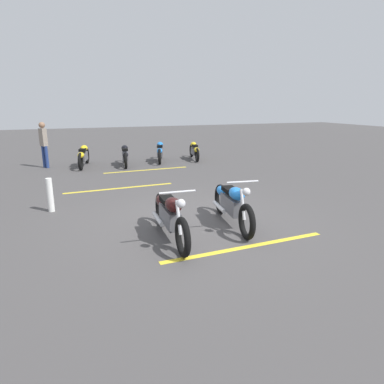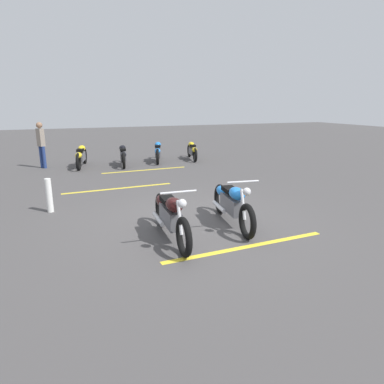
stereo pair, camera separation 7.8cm
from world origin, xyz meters
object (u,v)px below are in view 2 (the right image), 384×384
Objects in this scene: motorcycle_row_left at (158,151)px; bystander_near_row at (41,143)px; motorcycle_row_far_left at (192,150)px; bollard_post at (49,195)px; motorcycle_row_right at (81,156)px; motorcycle_dark_foreground at (170,214)px; motorcycle_bright_foreground at (231,202)px; motorcycle_row_center at (123,155)px.

bystander_near_row is (0.28, 4.52, 0.53)m from motorcycle_row_left.
motorcycle_row_far_left is 8.17m from bollard_post.
motorcycle_row_right is at bearing -11.26° from bollard_post.
motorcycle_dark_foreground is 1.06× the size of motorcycle_row_left.
bollard_post is at bearing -114.62° from motorcycle_bright_foreground.
motorcycle_bright_foreground is at bearing -122.67° from bollard_post.
bystander_near_row reaches higher than motorcycle_dark_foreground.
motorcycle_row_left is (7.97, -0.76, -0.02)m from motorcycle_bright_foreground.
motorcycle_bright_foreground reaches higher than motorcycle_row_right.
bystander_near_row reaches higher than motorcycle_bright_foreground.
motorcycle_row_center is (7.84, -0.61, -0.03)m from motorcycle_dark_foreground.
motorcycle_bright_foreground reaches higher than bollard_post.
bystander_near_row is at bearing 98.48° from motorcycle_row_far_left.
bollard_post is at bearing -178.38° from motorcycle_row_right.
bystander_near_row is at bearing 88.05° from motorcycle_row_right.
motorcycle_row_center is at bearing 121.44° from motorcycle_row_left.
motorcycle_row_far_left is 0.93× the size of motorcycle_row_right.
motorcycle_dark_foreground is at bearing -177.48° from motorcycle_row_left.
bystander_near_row is (8.26, 3.77, 0.51)m from motorcycle_bright_foreground.
motorcycle_row_center is at bearing -26.79° from bollard_post.
motorcycle_row_center is (-0.39, 1.56, -0.01)m from motorcycle_row_left.
motorcycle_row_far_left is 2.53× the size of bollard_post.
motorcycle_row_right reaches higher than bollard_post.
motorcycle_row_right is (-0.09, 3.13, 0.00)m from motorcycle_row_left.
motorcycle_row_left reaches higher than motorcycle_row_center.
motorcycle_row_left is 4.56m from bystander_near_row.
motorcycle_bright_foreground and motorcycle_dark_foreground have the same top height.
motorcycle_dark_foreground is 7.87m from motorcycle_row_center.
bystander_near_row reaches higher than motorcycle_row_left.
motorcycle_row_center is 1.60m from motorcycle_row_right.
motorcycle_row_right is at bearing -155.20° from motorcycle_bright_foreground.
bystander_near_row is at bearing 103.73° from motorcycle_row_left.
motorcycle_row_far_left is 4.71m from motorcycle_row_right.
bollard_post is (-5.72, 5.83, -0.02)m from motorcycle_row_far_left.
motorcycle_row_left is 1.21× the size of bystander_near_row.
motorcycle_row_center is at bearing 130.57° from bystander_near_row.
motorcycle_row_left is 7.14m from bollard_post.
motorcycle_bright_foreground is 1.03× the size of motorcycle_row_right.
motorcycle_bright_foreground is 9.09m from bystander_near_row.
motorcycle_dark_foreground is 8.85m from bystander_near_row.
motorcycle_row_left reaches higher than motorcycle_row_far_left.
motorcycle_row_left is at bearing -177.37° from motorcycle_bright_foreground.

